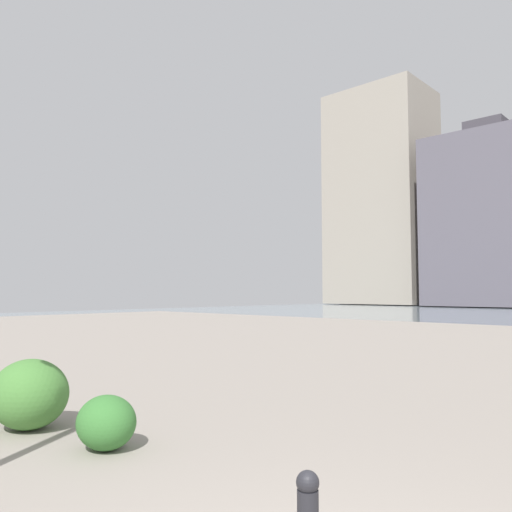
% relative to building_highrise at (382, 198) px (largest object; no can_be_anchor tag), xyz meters
% --- Properties ---
extents(building_annex, '(13.13, 13.61, 23.29)m').
position_rel_building_highrise_xyz_m(building_annex, '(-15.56, 0.79, -5.00)').
color(building_annex, '#5B5660').
rests_on(building_annex, ground).
extents(building_highrise, '(14.04, 10.77, 31.23)m').
position_rel_building_highrise_xyz_m(building_highrise, '(0.00, 0.00, 0.00)').
color(building_highrise, '#9E9384').
rests_on(building_highrise, ground).
extents(shrub_low, '(1.03, 0.92, 0.87)m').
position_rel_building_highrise_xyz_m(shrub_low, '(-30.09, 64.71, -15.18)').
color(shrub_low, '#477F38').
rests_on(shrub_low, ground).
extents(shrub_round, '(0.69, 0.62, 0.59)m').
position_rel_building_highrise_xyz_m(shrub_round, '(-31.55, 64.51, -15.32)').
color(shrub_round, '#387533').
rests_on(shrub_round, ground).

